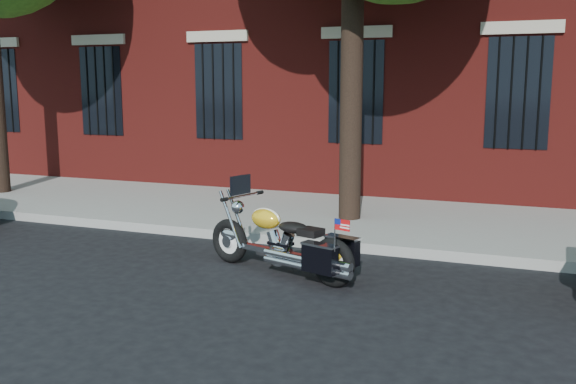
% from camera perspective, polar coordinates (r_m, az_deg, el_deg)
% --- Properties ---
extents(ground, '(120.00, 120.00, 0.00)m').
position_cam_1_polar(ground, '(8.34, -3.28, -6.94)').
color(ground, black).
rests_on(ground, ground).
extents(curb, '(40.00, 0.16, 0.15)m').
position_cam_1_polar(curb, '(9.55, 0.11, -4.31)').
color(curb, gray).
rests_on(curb, ground).
extents(sidewalk, '(40.00, 3.60, 0.15)m').
position_cam_1_polar(sidewalk, '(11.28, 3.50, -2.16)').
color(sidewalk, gray).
rests_on(sidewalk, ground).
extents(motorcycle, '(2.20, 1.15, 1.20)m').
position_cam_1_polar(motorcycle, '(7.97, -0.26, -4.68)').
color(motorcycle, black).
rests_on(motorcycle, ground).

